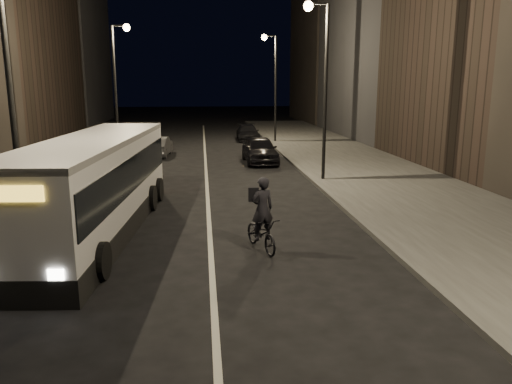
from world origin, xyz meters
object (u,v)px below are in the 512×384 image
object	(u,v)px
city_bus	(96,182)
car_mid	(158,146)
streetlight_right_mid	(320,68)
car_near	(260,150)
cyclist_on_bicycle	(262,226)
car_far	(248,133)
streetlight_left_near	(17,59)
streetlight_left_far	(119,72)
streetlight_right_far	(272,74)

from	to	relation	value
city_bus	car_mid	size ratio (longest dim) A/B	2.89
streetlight_right_mid	car_near	world-z (taller)	streetlight_right_mid
cyclist_on_bicycle	car_far	xyz separation A→B (m)	(2.15, 27.68, -0.09)
streetlight_left_near	car_far	distance (m)	27.89
streetlight_left_far	car_near	xyz separation A→B (m)	(8.56, -3.86, -4.57)
streetlight_left_far	car_near	bearing A→B (deg)	-24.28
streetlight_left_far	car_mid	size ratio (longest dim) A/B	2.06
streetlight_left_near	car_near	size ratio (longest dim) A/B	1.75
city_bus	car_mid	xyz separation A→B (m)	(0.52, 16.91, -1.00)
streetlight_right_far	car_far	bearing A→B (deg)	131.03
streetlight_right_mid	streetlight_left_far	distance (m)	14.62
streetlight_right_mid	streetlight_right_far	distance (m)	16.00
cyclist_on_bicycle	car_far	size ratio (longest dim) A/B	0.50
streetlight_left_near	car_mid	bearing A→B (deg)	82.49
streetlight_left_near	city_bus	xyz separation A→B (m)	(1.79, 0.64, -3.71)
streetlight_right_far	cyclist_on_bicycle	world-z (taller)	streetlight_right_far
streetlight_right_mid	city_bus	xyz separation A→B (m)	(-8.87, -7.36, -3.71)
cyclist_on_bicycle	car_near	bearing A→B (deg)	66.21
streetlight_right_far	streetlight_left_far	size ratio (longest dim) A/B	1.00
car_near	cyclist_on_bicycle	bearing A→B (deg)	-97.66
streetlight_right_far	car_mid	distance (m)	11.55
streetlight_right_mid	car_mid	size ratio (longest dim) A/B	2.06
streetlight_right_mid	streetlight_left_near	bearing A→B (deg)	-143.12
streetlight_right_mid	city_bus	bearing A→B (deg)	-140.33
city_bus	streetlight_left_near	bearing A→B (deg)	-155.42
streetlight_left_near	car_mid	world-z (taller)	streetlight_left_near
streetlight_right_mid	streetlight_left_near	distance (m)	13.33
streetlight_right_far	streetlight_left_near	bearing A→B (deg)	-113.96
city_bus	car_near	xyz separation A→B (m)	(6.77, 13.49, -0.87)
streetlight_left_far	car_far	world-z (taller)	streetlight_left_far
streetlight_left_near	car_far	bearing A→B (deg)	71.03
car_far	streetlight_right_far	bearing A→B (deg)	-47.98
streetlight_left_near	car_far	world-z (taller)	streetlight_left_near
city_bus	car_far	xyz separation A→B (m)	(7.14, 25.35, -1.02)
streetlight_left_far	car_mid	bearing A→B (deg)	-10.93
streetlight_left_far	car_mid	world-z (taller)	streetlight_left_far
city_bus	cyclist_on_bicycle	world-z (taller)	city_bus
car_mid	streetlight_right_far	bearing A→B (deg)	-137.93
streetlight_right_mid	streetlight_left_far	size ratio (longest dim) A/B	1.00
streetlight_left_near	streetlight_left_far	distance (m)	18.00
streetlight_right_mid	cyclist_on_bicycle	xyz separation A→B (m)	(-3.88, -9.69, -4.64)
streetlight_left_far	car_near	world-z (taller)	streetlight_left_far
streetlight_right_far	streetlight_left_near	xyz separation A→B (m)	(-10.66, -24.00, 0.00)
streetlight_right_mid	car_far	size ratio (longest dim) A/B	1.86
car_near	car_far	world-z (taller)	car_near
cyclist_on_bicycle	car_far	distance (m)	27.76
city_bus	car_mid	world-z (taller)	city_bus
city_bus	streetlight_left_far	bearing A→B (deg)	100.72
streetlight_right_far	car_mid	size ratio (longest dim) A/B	2.06
streetlight_right_mid	cyclist_on_bicycle	size ratio (longest dim) A/B	3.73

